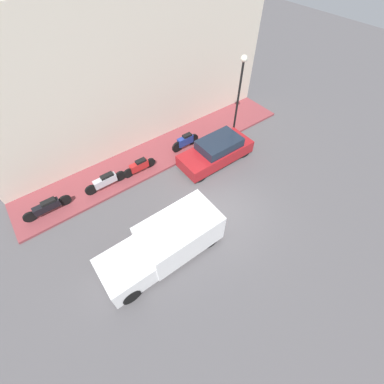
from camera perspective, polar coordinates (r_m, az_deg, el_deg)
The scene contains 10 objects.
ground_plane at distance 12.24m, azimuth 6.37°, elevation -4.16°, with size 60.00×60.00×0.00m, color #514F51.
sidewalk at distance 14.98m, azimuth -6.64°, elevation 8.77°, with size 2.58×16.12×0.13m.
building_facade at distance 14.00m, azimuth -11.57°, elevation 23.41°, with size 0.30×16.12×7.58m.
parked_car at distance 14.10m, azimuth 5.46°, elevation 9.01°, with size 1.67×4.14×1.35m.
delivery_van at distance 10.33m, azimuth -6.28°, elevation -11.39°, with size 1.85×4.95×1.62m.
motorcycle_black at distance 13.37m, azimuth -29.49°, elevation -2.87°, with size 0.30×2.14×0.72m.
scooter_silver at distance 13.33m, azimuth -18.67°, elevation 2.34°, with size 0.30×2.12×0.76m.
motorcycle_red at distance 13.66m, azimuth -11.61°, elevation 5.69°, with size 0.30×1.85×0.75m.
motorcycle_blue at distance 14.81m, azimuth -1.47°, elevation 11.25°, with size 0.30×1.78×0.87m.
streetlamp at distance 15.14m, azimuth 10.71°, elevation 22.73°, with size 0.35×0.35×4.41m.
Camera 1 is at (-4.88, 5.35, 9.86)m, focal length 24.00 mm.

